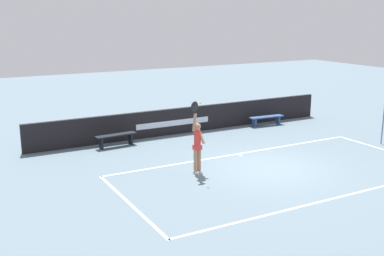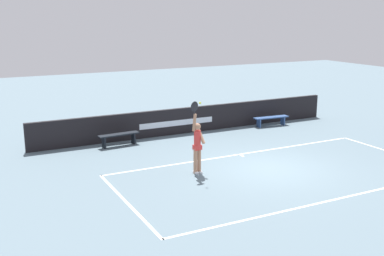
{
  "view_description": "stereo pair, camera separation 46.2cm",
  "coord_description": "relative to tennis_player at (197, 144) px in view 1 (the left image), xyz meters",
  "views": [
    {
      "loc": [
        -9.91,
        -12.48,
        5.23
      ],
      "look_at": [
        -2.59,
        0.85,
        1.56
      ],
      "focal_mm": 44.15,
      "sensor_mm": 36.0,
      "label": 1
    },
    {
      "loc": [
        -9.5,
        -12.7,
        5.23
      ],
      "look_at": [
        -2.59,
        0.85,
        1.56
      ],
      "focal_mm": 44.15,
      "sensor_mm": 36.0,
      "label": 2
    }
  ],
  "objects": [
    {
      "name": "courtside_bench_near",
      "position": [
        6.39,
        4.55,
        -0.68
      ],
      "size": [
        1.79,
        0.49,
        0.45
      ],
      "color": "#325087",
      "rests_on": "ground"
    },
    {
      "name": "courtside_bench_far",
      "position": [
        -1.27,
        4.47,
        -0.64
      ],
      "size": [
        1.72,
        0.49,
        0.5
      ],
      "color": "black",
      "rests_on": "ground"
    },
    {
      "name": "ground_plane",
      "position": [
        2.45,
        -0.74,
        -1.03
      ],
      "size": [
        60.0,
        60.0,
        0.0
      ],
      "primitive_type": "plane",
      "color": "slate"
    },
    {
      "name": "tennis_player",
      "position": [
        0.0,
        0.0,
        0.0
      ],
      "size": [
        0.47,
        0.41,
        2.5
      ],
      "color": "#A87759",
      "rests_on": "ground"
    },
    {
      "name": "back_wall",
      "position": [
        2.45,
        5.19,
        -0.45
      ],
      "size": [
        14.55,
        0.19,
        1.16
      ],
      "color": "black",
      "rests_on": "ground"
    },
    {
      "name": "tennis_ball",
      "position": [
        -0.07,
        -0.31,
        1.44
      ],
      "size": [
        0.07,
        0.07,
        0.07
      ],
      "color": "yellow"
    },
    {
      "name": "court_lines",
      "position": [
        2.45,
        -1.33,
        -1.03
      ],
      "size": [
        10.98,
        5.2,
        0.0
      ],
      "color": "white",
      "rests_on": "ground"
    }
  ]
}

